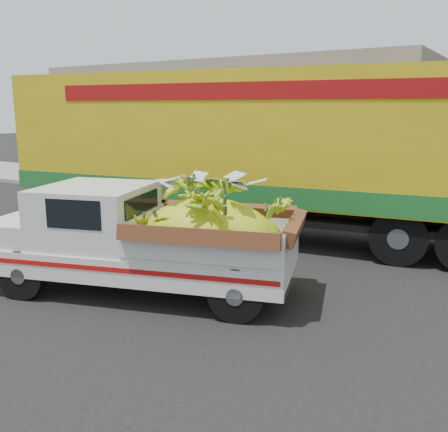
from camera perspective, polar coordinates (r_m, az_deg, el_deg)
The scene contains 6 objects.
ground at distance 8.35m, azimuth -2.78°, elevation -8.88°, with size 100.00×100.00×0.00m, color black.
curb at distance 13.75m, azimuth 12.20°, elevation -0.34°, with size 60.00×0.25×0.15m, color gray.
sidewalk at distance 15.71m, azimuth 14.79°, elevation 1.07°, with size 60.00×4.00×0.14m, color gray.
building_left at distance 24.14m, azimuth 0.76°, elevation 11.05°, with size 18.00×6.00×5.00m, color gray.
pickup_truck at distance 8.15m, azimuth -7.04°, elevation -2.52°, with size 5.32×3.23×1.76m.
semi_trailer at distance 11.71m, azimuth 2.99°, elevation 7.90°, with size 12.06×4.18×3.80m.
Camera 1 is at (4.43, -6.40, 3.01)m, focal length 40.00 mm.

